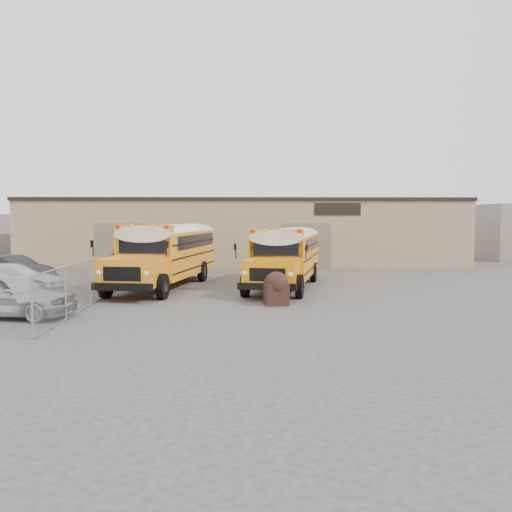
{
  "coord_description": "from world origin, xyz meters",
  "views": [
    {
      "loc": [
        -0.16,
        -21.79,
        3.44
      ],
      "look_at": [
        0.47,
        4.55,
        1.6
      ],
      "focal_mm": 40.0,
      "sensor_mm": 36.0,
      "label": 1
    }
  ],
  "objects_px": {
    "car_white": "(13,279)",
    "car_dark": "(13,270)",
    "car_silver": "(7,294)",
    "school_bus_left": "(200,244)",
    "school_bus_right": "(300,246)",
    "tarp_bundle": "(276,288)"
  },
  "relations": [
    {
      "from": "car_silver",
      "to": "car_white",
      "type": "bearing_deg",
      "value": 31.01
    },
    {
      "from": "school_bus_left",
      "to": "car_silver",
      "type": "distance_m",
      "value": 15.9
    },
    {
      "from": "school_bus_left",
      "to": "car_dark",
      "type": "distance_m",
      "value": 10.57
    },
    {
      "from": "school_bus_left",
      "to": "tarp_bundle",
      "type": "xyz_separation_m",
      "value": [
        3.88,
        -12.44,
        -1.12
      ]
    },
    {
      "from": "school_bus_right",
      "to": "car_dark",
      "type": "distance_m",
      "value": 15.84
    },
    {
      "from": "school_bus_right",
      "to": "tarp_bundle",
      "type": "relative_size",
      "value": 7.82
    },
    {
      "from": "tarp_bundle",
      "to": "car_silver",
      "type": "distance_m",
      "value": 9.65
    },
    {
      "from": "tarp_bundle",
      "to": "car_silver",
      "type": "height_order",
      "value": "car_silver"
    },
    {
      "from": "school_bus_left",
      "to": "car_dark",
      "type": "bearing_deg",
      "value": -149.44
    },
    {
      "from": "school_bus_left",
      "to": "car_white",
      "type": "relative_size",
      "value": 2.34
    },
    {
      "from": "school_bus_right",
      "to": "tarp_bundle",
      "type": "xyz_separation_m",
      "value": [
        -2.13,
        -11.9,
        -1.01
      ]
    },
    {
      "from": "school_bus_left",
      "to": "car_silver",
      "type": "relative_size",
      "value": 2.35
    },
    {
      "from": "school_bus_left",
      "to": "tarp_bundle",
      "type": "bearing_deg",
      "value": -72.67
    },
    {
      "from": "car_white",
      "to": "car_dark",
      "type": "relative_size",
      "value": 1.05
    },
    {
      "from": "car_silver",
      "to": "car_dark",
      "type": "relative_size",
      "value": 1.05
    },
    {
      "from": "car_silver",
      "to": "car_dark",
      "type": "height_order",
      "value": "car_silver"
    },
    {
      "from": "school_bus_right",
      "to": "school_bus_left",
      "type": "bearing_deg",
      "value": 174.83
    },
    {
      "from": "school_bus_right",
      "to": "tarp_bundle",
      "type": "distance_m",
      "value": 12.13
    },
    {
      "from": "tarp_bundle",
      "to": "school_bus_left",
      "type": "bearing_deg",
      "value": 107.33
    },
    {
      "from": "school_bus_right",
      "to": "car_silver",
      "type": "relative_size",
      "value": 2.2
    },
    {
      "from": "car_white",
      "to": "tarp_bundle",
      "type": "bearing_deg",
      "value": -105.17
    },
    {
      "from": "car_dark",
      "to": "tarp_bundle",
      "type": "bearing_deg",
      "value": -95.19
    }
  ]
}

